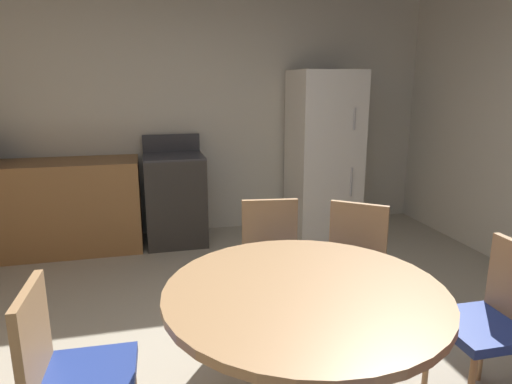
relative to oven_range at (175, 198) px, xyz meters
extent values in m
cube|color=beige|center=(0.19, 0.40, 0.88)|extent=(5.72, 0.12, 2.70)
cube|color=olive|center=(-1.36, 0.00, -0.02)|extent=(2.02, 0.60, 0.90)
cube|color=#2D2B28|center=(0.00, 0.00, -0.02)|extent=(0.60, 0.60, 0.90)
cube|color=#38383D|center=(0.00, 0.00, 0.44)|extent=(0.60, 0.60, 0.02)
cube|color=#38383D|center=(0.00, 0.28, 0.54)|extent=(0.60, 0.04, 0.18)
cube|color=white|center=(1.60, -0.05, 0.41)|extent=(0.68, 0.66, 1.76)
cylinder|color=#B2B2B7|center=(1.78, -0.39, 0.81)|extent=(0.02, 0.02, 0.22)
cylinder|color=#B2B2B7|center=(1.78, -0.39, 0.16)|extent=(0.02, 0.02, 0.30)
cylinder|color=#9E754C|center=(0.38, -2.85, -0.11)|extent=(0.14, 0.14, 0.72)
cylinder|color=#9E754C|center=(0.38, -2.85, 0.27)|extent=(1.25, 1.25, 0.04)
cylinder|color=#9E754C|center=(0.99, -2.36, -0.25)|extent=(0.03, 0.03, 0.43)
cylinder|color=#9E754C|center=(0.72, -2.15, -0.25)|extent=(0.03, 0.03, 0.43)
cylinder|color=#9E754C|center=(1.20, -2.09, -0.25)|extent=(0.03, 0.03, 0.43)
cylinder|color=#9E754C|center=(0.93, -1.88, -0.25)|extent=(0.03, 0.03, 0.43)
cube|color=navy|center=(0.96, -2.12, -0.02)|extent=(0.56, 0.56, 0.05)
cube|color=#9E754C|center=(1.07, -1.98, 0.19)|extent=(0.32, 0.26, 0.42)
cylinder|color=#9E754C|center=(1.15, -2.70, -0.25)|extent=(0.03, 0.03, 0.43)
cylinder|color=#9E754C|center=(1.49, -2.71, -0.25)|extent=(0.03, 0.03, 0.43)
cube|color=navy|center=(1.31, -2.87, -0.02)|extent=(0.41, 0.41, 0.05)
cylinder|color=#9E754C|center=(0.65, -2.12, -0.25)|extent=(0.03, 0.03, 0.43)
cylinder|color=#9E754C|center=(0.31, -2.07, -0.25)|extent=(0.03, 0.03, 0.43)
cylinder|color=#9E754C|center=(0.69, -1.78, -0.25)|extent=(0.03, 0.03, 0.43)
cylinder|color=#9E754C|center=(0.36, -1.73, -0.25)|extent=(0.03, 0.03, 0.43)
cube|color=navy|center=(0.50, -1.93, -0.02)|extent=(0.45, 0.45, 0.05)
cube|color=#9E754C|center=(0.53, -1.75, 0.19)|extent=(0.38, 0.09, 0.42)
cube|color=navy|center=(-0.56, -2.82, -0.02)|extent=(0.41, 0.41, 0.05)
cube|color=#9E754C|center=(-0.74, -2.82, 0.19)|extent=(0.05, 0.38, 0.42)
camera|label=1|loc=(-0.26, -4.55, 1.17)|focal=31.40mm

